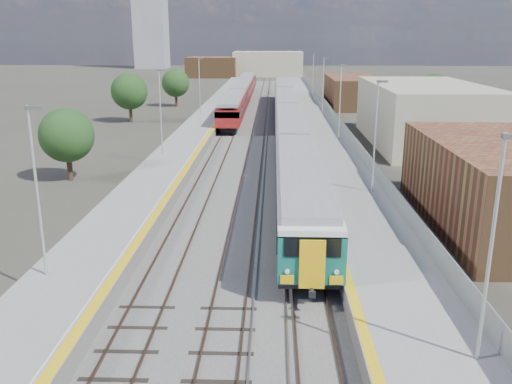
{
  "coord_description": "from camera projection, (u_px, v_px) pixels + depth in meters",
  "views": [
    {
      "loc": [
        -0.15,
        -13.82,
        11.2
      ],
      "look_at": [
        -1.18,
        17.49,
        2.2
      ],
      "focal_mm": 38.0,
      "sensor_mm": 36.0,
      "label": 1
    }
  ],
  "objects": [
    {
      "name": "red_train",
      "position": [
        242.0,
        93.0,
        90.03
      ],
      "size": [
        2.89,
        58.51,
        3.64
      ],
      "color": "black",
      "rests_on": "ground"
    },
    {
      "name": "ballast_bed",
      "position": [
        257.0,
        131.0,
        66.85
      ],
      "size": [
        10.5,
        155.0,
        0.06
      ],
      "primitive_type": "cube",
      "color": "#565451",
      "rests_on": "ground"
    },
    {
      "name": "tree_a",
      "position": [
        67.0,
        135.0,
        42.89
      ],
      "size": [
        4.31,
        4.31,
        5.84
      ],
      "color": "#382619",
      "rests_on": "ground"
    },
    {
      "name": "platform_left",
      "position": [
        202.0,
        126.0,
        66.92
      ],
      "size": [
        4.3,
        155.0,
        8.52
      ],
      "color": "slate",
      "rests_on": "ground"
    },
    {
      "name": "buildings",
      "position": [
        208.0,
        39.0,
        147.11
      ],
      "size": [
        72.0,
        185.5,
        40.0
      ],
      "color": "brown",
      "rests_on": "ground"
    },
    {
      "name": "ground",
      "position": [
        275.0,
        135.0,
        64.39
      ],
      "size": [
        320.0,
        320.0,
        0.0
      ],
      "primitive_type": "plane",
      "color": "#47443A",
      "rests_on": "ground"
    },
    {
      "name": "tree_c",
      "position": [
        176.0,
        83.0,
        89.03
      ],
      "size": [
        4.53,
        4.53,
        6.14
      ],
      "color": "#382619",
      "rests_on": "ground"
    },
    {
      "name": "green_train",
      "position": [
        288.0,
        117.0,
        62.05
      ],
      "size": [
        2.96,
        82.43,
        3.26
      ],
      "color": "black",
      "rests_on": "ground"
    },
    {
      "name": "tree_d",
      "position": [
        434.0,
        88.0,
        82.12
      ],
      "size": [
        4.33,
        4.33,
        5.87
      ],
      "color": "#382619",
      "rests_on": "ground"
    },
    {
      "name": "platform_right",
      "position": [
        318.0,
        127.0,
        66.47
      ],
      "size": [
        4.7,
        155.0,
        8.52
      ],
      "color": "slate",
      "rests_on": "ground"
    },
    {
      "name": "tracks",
      "position": [
        262.0,
        128.0,
        68.42
      ],
      "size": [
        8.96,
        160.0,
        0.17
      ],
      "color": "#4C3323",
      "rests_on": "ground"
    },
    {
      "name": "tree_b",
      "position": [
        129.0,
        91.0,
        72.46
      ],
      "size": [
        4.87,
        4.87,
        6.6
      ],
      "color": "#382619",
      "rests_on": "ground"
    }
  ]
}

